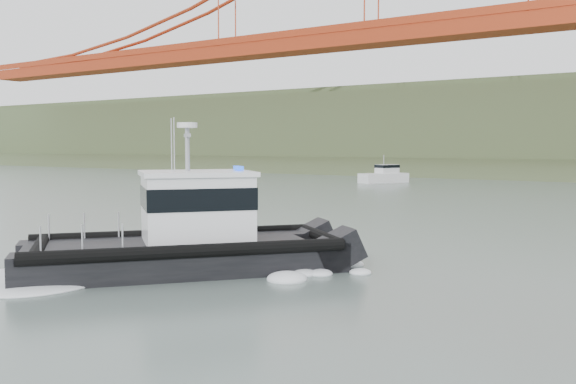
% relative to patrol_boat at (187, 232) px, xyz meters
% --- Properties ---
extents(ground, '(400.00, 400.00, 0.00)m').
position_rel_patrol_boat_xyz_m(ground, '(-0.51, 1.25, -1.49)').
color(ground, slate).
rests_on(ground, ground).
extents(patrol_boat, '(11.22, 12.32, 5.95)m').
position_rel_patrol_boat_xyz_m(patrol_boat, '(0.00, 0.00, 0.00)').
color(patrol_boat, black).
rests_on(patrol_boat, ground).
extents(motorboat, '(4.90, 7.11, 3.73)m').
position_rel_patrol_boat_xyz_m(motorboat, '(-19.20, 57.99, -0.56)').
color(motorboat, silver).
rests_on(motorboat, ground).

